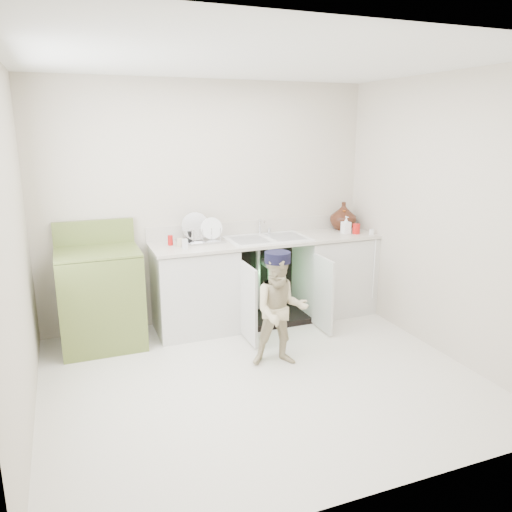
{
  "coord_description": "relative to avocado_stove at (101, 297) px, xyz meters",
  "views": [
    {
      "loc": [
        -1.41,
        -3.51,
        2.04
      ],
      "look_at": [
        0.22,
        0.7,
        0.87
      ],
      "focal_mm": 35.0,
      "sensor_mm": 36.0,
      "label": 1
    }
  ],
  "objects": [
    {
      "name": "ground",
      "position": [
        1.17,
        -1.18,
        -0.48
      ],
      "size": [
        3.5,
        3.5,
        0.0
      ],
      "primitive_type": "plane",
      "color": "beige",
      "rests_on": "ground"
    },
    {
      "name": "room_shell",
      "position": [
        1.17,
        -1.18,
        0.77
      ],
      "size": [
        6.0,
        5.5,
        1.26
      ],
      "color": "beige",
      "rests_on": "ground"
    },
    {
      "name": "counter_run",
      "position": [
        1.74,
        0.03,
        -0.01
      ],
      "size": [
        2.44,
        1.02,
        1.21
      ],
      "color": "silver",
      "rests_on": "ground"
    },
    {
      "name": "avocado_stove",
      "position": [
        0.0,
        0.0,
        0.0
      ],
      "size": [
        0.75,
        0.65,
        1.17
      ],
      "color": "olive",
      "rests_on": "ground"
    },
    {
      "name": "repair_worker",
      "position": [
        1.42,
        -0.99,
        0.03
      ],
      "size": [
        0.65,
        0.92,
        1.02
      ],
      "rotation": [
        0.0,
        0.0,
        -0.26
      ],
      "color": "beige",
      "rests_on": "ground"
    }
  ]
}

